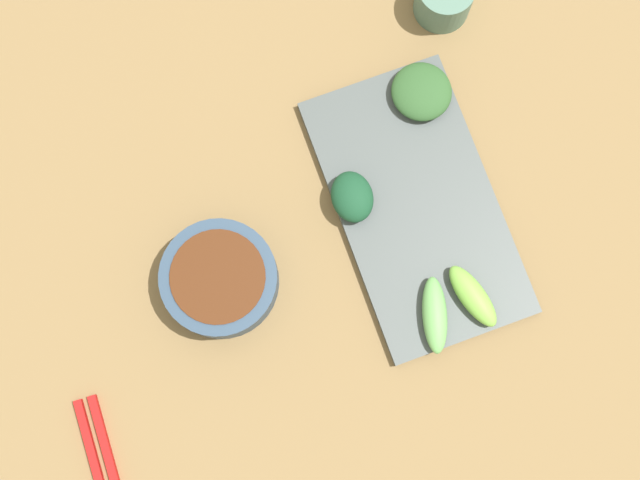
% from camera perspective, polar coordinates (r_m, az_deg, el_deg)
% --- Properties ---
extents(tabletop, '(2.10, 2.10, 0.02)m').
position_cam_1_polar(tabletop, '(0.93, 0.47, 0.24)').
color(tabletop, olive).
rests_on(tabletop, ground).
extents(sauce_bowl, '(0.11, 0.11, 0.05)m').
position_cam_1_polar(sauce_bowl, '(0.90, -6.31, -2.46)').
color(sauce_bowl, '#2E435B').
rests_on(sauce_bowl, tabletop).
extents(serving_plate, '(0.16, 0.28, 0.01)m').
position_cam_1_polar(serving_plate, '(0.93, 6.10, 2.08)').
color(serving_plate, '#485050').
rests_on(serving_plate, tabletop).
extents(broccoli_stalk_0, '(0.05, 0.08, 0.02)m').
position_cam_1_polar(broccoli_stalk_0, '(0.90, 7.21, -4.69)').
color(broccoli_stalk_0, '#67AB59').
rests_on(broccoli_stalk_0, serving_plate).
extents(broccoli_leafy_1, '(0.08, 0.08, 0.02)m').
position_cam_1_polar(broccoli_leafy_1, '(0.94, 6.39, 9.23)').
color(broccoli_leafy_1, '#2E572B').
rests_on(broccoli_leafy_1, serving_plate).
extents(broccoli_leafy_2, '(0.05, 0.06, 0.03)m').
position_cam_1_polar(broccoli_leafy_2, '(0.90, 2.03, 2.72)').
color(broccoli_leafy_2, '#18462B').
rests_on(broccoli_leafy_2, serving_plate).
extents(broccoli_stalk_3, '(0.04, 0.08, 0.02)m').
position_cam_1_polar(broccoli_stalk_3, '(0.90, 9.56, -3.49)').
color(broccoli_stalk_3, '#7AB945').
rests_on(broccoli_stalk_3, serving_plate).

